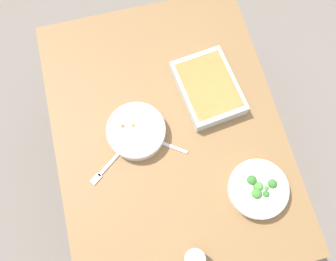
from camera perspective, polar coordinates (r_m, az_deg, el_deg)
name	(u,v)px	position (r m, az deg, el deg)	size (l,w,h in m)	color
ground_plane	(168,170)	(2.16, 0.00, -6.12)	(6.00, 6.00, 0.00)	slate
dining_table	(168,137)	(1.53, 0.00, -1.05)	(1.20, 0.90, 0.74)	olive
stew_bowl	(136,131)	(1.42, -4.99, -0.11)	(0.23, 0.23, 0.06)	white
broccoli_bowl	(258,189)	(1.40, 13.90, -8.89)	(0.22, 0.22, 0.07)	white
baking_dish	(208,88)	(1.49, 6.30, 6.69)	(0.32, 0.25, 0.06)	silver
drink_cup	(194,259)	(1.34, 4.12, -19.42)	(0.07, 0.07, 0.08)	#B2BCC6
spoon_by_stew	(160,142)	(1.43, -1.20, -1.85)	(0.12, 0.15, 0.01)	silver
fork_on_table	(106,168)	(1.42, -9.76, -5.87)	(0.12, 0.15, 0.01)	silver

